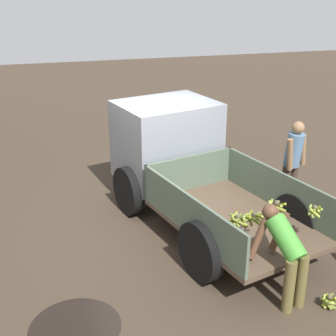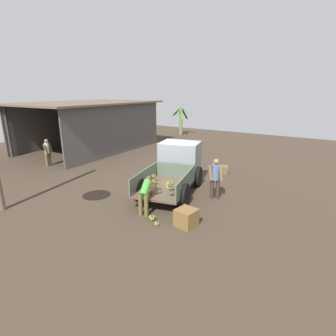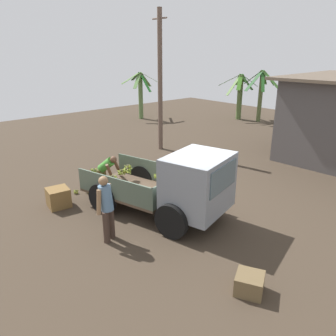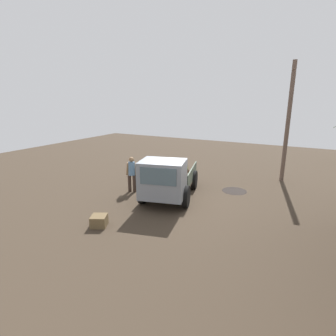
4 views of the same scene
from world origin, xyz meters
name	(u,v)px [view 2 (image 2 of 4)]	position (x,y,z in m)	size (l,w,h in m)	color
ground	(168,184)	(0.00, 0.00, 0.00)	(36.00, 36.00, 0.00)	#3E3225
mud_patch_0	(97,195)	(-2.92, 1.79, 0.00)	(1.21, 1.21, 0.01)	black
cargo_truck	(177,164)	(0.04, -0.51, 1.06)	(4.68, 2.92, 2.01)	brown
warehouse_shed	(93,115)	(3.82, 9.35, 2.59)	(10.63, 7.24, 3.56)	#4D4848
banana_palm_1	(181,121)	(13.16, 7.05, 1.43)	(2.29, 2.46, 2.74)	#668648
person_foreground_visitor	(215,177)	(-0.47, -2.65, 0.96)	(0.47, 0.59, 1.74)	#3C2C24
person_worker_loading	(145,193)	(-3.10, -1.07, 0.80)	(0.82, 0.72, 1.34)	brown
person_bystander_near_shed	(48,151)	(-1.27, 7.76, 0.90)	(0.63, 0.35, 1.62)	brown
banana_bunch_on_ground_0	(157,223)	(-3.67, -1.97, 0.08)	(0.18, 0.17, 0.15)	brown
banana_bunch_on_ground_1	(152,217)	(-3.45, -1.62, 0.11)	(0.24, 0.24, 0.20)	brown
wooden_crate_0	(186,218)	(-3.13, -2.80, 0.30)	(0.63, 0.63, 0.59)	brown
wooden_crate_1	(222,170)	(3.07, -1.57, 0.20)	(0.54, 0.54, 0.40)	brown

